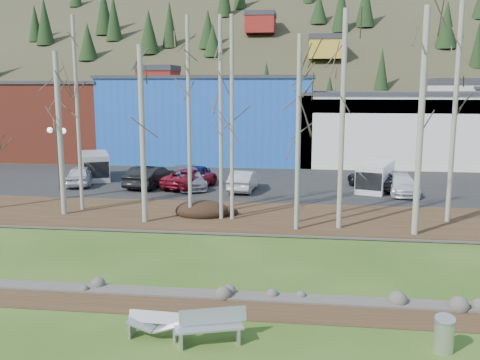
# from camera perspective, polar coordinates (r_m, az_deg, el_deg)

# --- Properties ---
(ground) EXTENTS (200.00, 200.00, 0.00)m
(ground) POSITION_cam_1_polar(r_m,az_deg,el_deg) (16.76, -6.16, -16.15)
(ground) COLOR #2B4813
(ground) RESTS_ON ground
(dirt_strip) EXTENTS (80.00, 1.80, 0.03)m
(dirt_strip) POSITION_cam_1_polar(r_m,az_deg,el_deg) (18.61, -4.64, -13.30)
(dirt_strip) COLOR #382616
(dirt_strip) RESTS_ON ground
(near_bank_rocks) EXTENTS (80.00, 0.80, 0.50)m
(near_bank_rocks) POSITION_cam_1_polar(r_m,az_deg,el_deg) (19.52, -4.02, -12.20)
(near_bank_rocks) COLOR #47423D
(near_bank_rocks) RESTS_ON ground
(river) EXTENTS (80.00, 8.00, 0.90)m
(river) POSITION_cam_1_polar(r_m,az_deg,el_deg) (23.30, -2.04, -8.42)
(river) COLOR black
(river) RESTS_ON ground
(far_bank_rocks) EXTENTS (80.00, 0.80, 0.46)m
(far_bank_rocks) POSITION_cam_1_polar(r_m,az_deg,el_deg) (27.18, -0.65, -5.71)
(far_bank_rocks) COLOR #47423D
(far_bank_rocks) RESTS_ON ground
(far_bank) EXTENTS (80.00, 7.00, 0.15)m
(far_bank) POSITION_cam_1_polar(r_m,az_deg,el_deg) (30.23, 0.18, -3.94)
(far_bank) COLOR #382616
(far_bank) RESTS_ON ground
(parking_lot) EXTENTS (80.00, 14.00, 0.14)m
(parking_lot) POSITION_cam_1_polar(r_m,az_deg,el_deg) (40.44, 2.01, -0.37)
(parking_lot) COLOR black
(parking_lot) RESTS_ON ground
(building_brick) EXTENTS (16.32, 12.24, 7.80)m
(building_brick) POSITION_cam_1_polar(r_m,az_deg,el_deg) (60.39, -20.10, 6.15)
(building_brick) COLOR #953928
(building_brick) RESTS_ON ground
(building_blue) EXTENTS (20.40, 12.24, 8.30)m
(building_blue) POSITION_cam_1_polar(r_m,az_deg,el_deg) (54.56, -2.94, 6.65)
(building_blue) COLOR blue
(building_blue) RESTS_ON ground
(building_white) EXTENTS (18.36, 12.24, 6.80)m
(building_white) POSITION_cam_1_polar(r_m,az_deg,el_deg) (54.39, 16.17, 5.47)
(building_white) COLOR white
(building_white) RESTS_ON ground
(hillside) EXTENTS (160.00, 72.00, 35.00)m
(hillside) POSITION_cam_1_polar(r_m,az_deg,el_deg) (99.19, 5.31, 15.87)
(hillside) COLOR #333120
(hillside) RESTS_ON ground
(bench_intact) EXTENTS (2.06, 1.15, 0.99)m
(bench_intact) POSITION_cam_1_polar(r_m,az_deg,el_deg) (16.06, -3.21, -15.36)
(bench_intact) COLOR silver
(bench_intact) RESTS_ON ground
(bench_damaged) EXTENTS (1.67, 0.63, 0.73)m
(bench_damaged) POSITION_cam_1_polar(r_m,az_deg,el_deg) (16.63, -9.11, -15.02)
(bench_damaged) COLOR silver
(bench_damaged) RESTS_ON ground
(litter_bin) EXTENTS (0.63, 0.63, 0.94)m
(litter_bin) POSITION_cam_1_polar(r_m,az_deg,el_deg) (16.60, 20.93, -15.26)
(litter_bin) COLOR silver
(litter_bin) RESTS_ON ground
(seagull) EXTENTS (0.43, 0.20, 0.31)m
(seagull) POSITION_cam_1_polar(r_m,az_deg,el_deg) (17.88, -1.48, -13.74)
(seagull) COLOR gold
(seagull) RESTS_ON ground
(dirt_mound) EXTENTS (3.10, 2.19, 0.61)m
(dirt_mound) POSITION_cam_1_polar(r_m,az_deg,el_deg) (30.35, -4.06, -3.17)
(dirt_mound) COLOR black
(dirt_mound) RESTS_ON far_bank
(birch_1) EXTENTS (0.21, 0.21, 11.12)m
(birch_1) POSITION_cam_1_polar(r_m,az_deg,el_deg) (32.34, -16.93, 6.65)
(birch_1) COLOR #A6A395
(birch_1) RESTS_ON far_bank
(birch_2) EXTENTS (0.30, 0.30, 9.07)m
(birch_2) POSITION_cam_1_polar(r_m,az_deg,el_deg) (31.52, -18.66, 4.62)
(birch_2) COLOR #A6A395
(birch_2) RESTS_ON far_bank
(birch_3) EXTENTS (0.21, 0.21, 10.86)m
(birch_3) POSITION_cam_1_polar(r_m,az_deg,el_deg) (29.05, -5.47, 6.45)
(birch_3) COLOR #A6A395
(birch_3) RESTS_ON far_bank
(birch_4) EXTENTS (0.29, 0.29, 9.31)m
(birch_4) POSITION_cam_1_polar(r_m,az_deg,el_deg) (28.56, -10.37, 4.71)
(birch_4) COLOR #A6A395
(birch_4) RESTS_ON far_bank
(birch_5) EXTENTS (0.20, 0.20, 8.81)m
(birch_5) POSITION_cam_1_polar(r_m,az_deg,el_deg) (28.25, 6.28, 4.25)
(birch_5) COLOR #A6A395
(birch_5) RESTS_ON far_bank
(birch_6) EXTENTS (0.22, 0.22, 9.69)m
(birch_6) POSITION_cam_1_polar(r_m,az_deg,el_deg) (26.70, 6.20, 4.86)
(birch_6) COLOR #A6A395
(birch_6) RESTS_ON far_bank
(birch_7) EXTENTS (0.30, 0.30, 10.87)m
(birch_7) POSITION_cam_1_polar(r_m,az_deg,el_deg) (26.98, 18.73, 5.70)
(birch_7) COLOR #A6A395
(birch_7) RESTS_ON far_bank
(birch_8) EXTENTS (0.26, 0.26, 10.90)m
(birch_8) POSITION_cam_1_polar(r_m,az_deg,el_deg) (27.23, 10.85, 6.12)
(birch_8) COLOR #A6A395
(birch_8) RESTS_ON far_bank
(birch_9) EXTENTS (0.26, 0.26, 12.15)m
(birch_9) POSITION_cam_1_polar(r_m,az_deg,el_deg) (30.21, 21.96, 7.14)
(birch_9) COLOR #A6A395
(birch_9) RESTS_ON far_bank
(birch_10) EXTENTS (0.21, 0.21, 10.86)m
(birch_10) POSITION_cam_1_polar(r_m,az_deg,el_deg) (28.72, -2.07, 6.45)
(birch_10) COLOR #A6A395
(birch_10) RESTS_ON far_bank
(birch_11) EXTENTS (0.21, 0.21, 10.86)m
(birch_11) POSITION_cam_1_polar(r_m,az_deg,el_deg) (28.63, -0.87, 6.44)
(birch_11) COLOR #A6A395
(birch_11) RESTS_ON far_bank
(street_lamp) EXTENTS (1.58, 0.87, 4.38)m
(street_lamp) POSITION_cam_1_polar(r_m,az_deg,el_deg) (39.12, -18.93, 3.94)
(street_lamp) COLOR #262628
(street_lamp) RESTS_ON parking_lot
(car_0) EXTENTS (2.68, 4.52, 1.44)m
(car_0) POSITION_cam_1_polar(r_m,az_deg,el_deg) (40.96, -16.62, 0.47)
(car_0) COLOR white
(car_0) RESTS_ON parking_lot
(car_1) EXTENTS (2.38, 4.83, 1.52)m
(car_1) POSITION_cam_1_polar(r_m,az_deg,el_deg) (39.10, -9.28, 0.38)
(car_1) COLOR black
(car_1) RESTS_ON parking_lot
(car_2) EXTENTS (3.83, 5.52, 1.40)m
(car_2) POSITION_cam_1_polar(r_m,az_deg,el_deg) (38.42, -5.31, 0.21)
(car_2) COLOR maroon
(car_2) RESTS_ON parking_lot
(car_3) EXTENTS (3.50, 5.13, 1.38)m
(car_3) POSITION_cam_1_polar(r_m,az_deg,el_deg) (38.31, -5.39, 0.16)
(car_3) COLOR #9E9FA7
(car_3) RESTS_ON parking_lot
(car_4) EXTENTS (1.89, 4.29, 1.44)m
(car_4) POSITION_cam_1_polar(r_m,az_deg,el_deg) (39.29, -4.78, 0.46)
(car_4) COLOR #151348
(car_4) RESTS_ON parking_lot
(car_5) EXTENTS (1.85, 4.46, 1.43)m
(car_5) POSITION_cam_1_polar(r_m,az_deg,el_deg) (37.19, 0.40, -0.05)
(car_5) COLOR silver
(car_5) RESTS_ON parking_lot
(car_6) EXTENTS (3.90, 5.44, 1.38)m
(car_6) POSITION_cam_1_polar(r_m,az_deg,el_deg) (38.97, 14.06, 0.07)
(car_6) COLOR #2A2A2C
(car_6) RESTS_ON parking_lot
(car_7) EXTENTS (1.90, 4.50, 1.30)m
(car_7) POSITION_cam_1_polar(r_m,az_deg,el_deg) (37.71, 16.86, -0.45)
(car_7) COLOR white
(car_7) RESTS_ON parking_lot
(car_8) EXTENTS (2.38, 4.83, 1.52)m
(car_8) POSITION_cam_1_polar(r_m,az_deg,el_deg) (39.23, -9.89, 0.39)
(car_8) COLOR black
(car_8) RESTS_ON parking_lot
(van_white) EXTENTS (3.15, 4.79, 1.94)m
(van_white) POSITION_cam_1_polar(r_m,az_deg,el_deg) (38.38, 14.18, 0.34)
(van_white) COLOR white
(van_white) RESTS_ON parking_lot
(van_grey) EXTENTS (3.65, 4.98, 2.01)m
(van_grey) POSITION_cam_1_polar(r_m,az_deg,el_deg) (43.35, -15.16, 1.43)
(van_grey) COLOR #B9BBBE
(van_grey) RESTS_ON parking_lot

